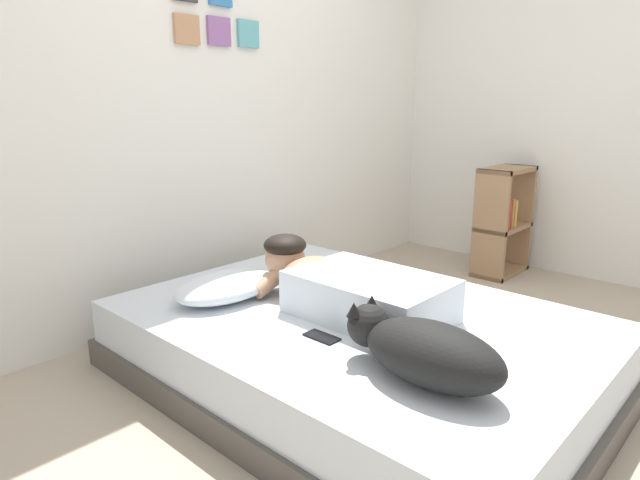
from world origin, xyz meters
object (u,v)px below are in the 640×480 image
bed (355,347)px  dog (424,350)px  coffee_cup (333,274)px  cell_phone (322,337)px  pillow (227,286)px  bookshelf (502,220)px  person_lying (344,285)px

bed → dog: (-0.30, -0.52, 0.26)m
dog → coffee_cup: bearing=57.6°
dog → cell_phone: 0.47m
pillow → bookshelf: bookshelf is taller
cell_phone → bed: bearing=12.3°
bookshelf → coffee_cup: bearing=174.9°
dog → pillow: bearing=87.4°
cell_phone → dog: bearing=-92.1°
cell_phone → bookshelf: 2.17m
coffee_cup → cell_phone: bearing=-142.2°
dog → cell_phone: dog is taller
pillow → dog: 1.07m
pillow → dog: bearing=-92.6°
bed → bookshelf: bookshelf is taller
bed → dog: dog is taller
person_lying → dog: person_lying is taller
dog → cell_phone: bearing=87.9°
person_lying → bookshelf: bookshelf is taller
bed → bookshelf: size_ratio=2.66×
coffee_cup → dog: bearing=-122.4°
pillow → cell_phone: (-0.03, -0.61, -0.05)m
bed → dog: bearing=-120.2°
person_lying → dog: 0.67m
dog → bookshelf: 2.29m
pillow → person_lying: 0.54m
pillow → bookshelf: 2.15m
person_lying → cell_phone: bearing=-154.8°
bed → pillow: bearing=114.5°
person_lying → pillow: bearing=118.3°
bed → pillow: size_ratio=3.84×
dog → cell_phone: (0.02, 0.45, -0.10)m
dog → bookshelf: bearing=18.5°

